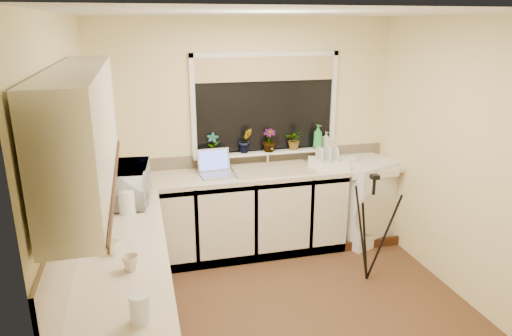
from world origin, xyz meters
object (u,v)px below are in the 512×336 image
object	(u,v)px
washing_machine	(359,199)
soap_bottle_green	(318,137)
dish_rack	(329,163)
glass_jug	(140,308)
plant_d	(295,140)
cup_back	(353,159)
plant_b	(246,141)
plant_c	(269,140)
microwave	(125,184)
soap_bottle_clear	(326,139)
steel_jar	(114,247)
cup_left	(131,263)
kettle	(127,202)
laptop	(216,168)
tripod	(371,229)
plant_a	(213,144)

from	to	relation	value
washing_machine	soap_bottle_green	bearing A→B (deg)	138.55
dish_rack	glass_jug	world-z (taller)	glass_jug
plant_d	cup_back	bearing A→B (deg)	-16.71
dish_rack	plant_b	xyz separation A→B (m)	(-0.86, 0.24, 0.25)
glass_jug	plant_c	bearing A→B (deg)	60.61
cup_back	washing_machine	bearing A→B (deg)	-5.64
washing_machine	glass_jug	xyz separation A→B (m)	(-2.44, -2.33, 0.51)
microwave	soap_bottle_clear	size ratio (longest dim) A/B	3.29
steel_jar	plant_c	world-z (taller)	plant_c
plant_c	cup_left	world-z (taller)	plant_c
kettle	microwave	size ratio (longest dim) A/B	0.32
laptop	glass_jug	size ratio (longest dim) A/B	2.27
plant_b	soap_bottle_green	bearing A→B (deg)	-2.27
kettle	steel_jar	bearing A→B (deg)	-96.45
glass_jug	plant_d	xyz separation A→B (m)	(1.71, 2.53, 0.18)
glass_jug	steel_jar	size ratio (longest dim) A/B	1.59
kettle	plant_d	bearing A→B (deg)	29.73
plant_d	kettle	bearing A→B (deg)	-150.27
soap_bottle_clear	cup_back	world-z (taller)	soap_bottle_clear
microwave	cup_back	xyz separation A→B (m)	(2.42, 0.57, -0.11)
plant_c	soap_bottle_clear	xyz separation A→B (m)	(0.67, 0.02, -0.04)
tripod	microwave	bearing A→B (deg)	-170.00
microwave	cup_left	size ratio (longest dim) A/B	5.47
soap_bottle_green	cup_left	world-z (taller)	soap_bottle_green
microwave	cup_left	xyz separation A→B (m)	(0.04, -1.22, -0.11)
glass_jug	steel_jar	distance (m)	0.81
laptop	dish_rack	bearing A→B (deg)	-5.67
microwave	soap_bottle_clear	bearing A→B (deg)	-65.08
laptop	cup_left	xyz separation A→B (m)	(-0.84, -1.78, -0.02)
microwave	plant_d	distance (m)	1.95
dish_rack	plant_b	bearing A→B (deg)	-174.69
plant_c	tripod	bearing A→B (deg)	-57.00
tripod	plant_b	bearing A→B (deg)	149.71
kettle	dish_rack	world-z (taller)	kettle
glass_jug	cup_left	size ratio (longest dim) A/B	1.48
kettle	plant_d	xyz separation A→B (m)	(1.79, 1.02, 0.17)
laptop	plant_d	xyz separation A→B (m)	(0.92, 0.20, 0.19)
laptop	soap_bottle_green	distance (m)	1.21
soap_bottle_clear	cup_left	xyz separation A→B (m)	(-2.13, -1.98, -0.19)
kettle	dish_rack	bearing A→B (deg)	20.33
plant_d	soap_bottle_clear	world-z (taller)	plant_d
soap_bottle_green	plant_d	bearing A→B (deg)	172.65
kettle	plant_a	world-z (taller)	plant_a
microwave	plant_a	bearing A→B (deg)	-44.18
washing_machine	plant_b	bearing A→B (deg)	148.96
dish_rack	plant_c	size ratio (longest dim) A/B	1.81
soap_bottle_green	plant_b	bearing A→B (deg)	177.73
microwave	soap_bottle_clear	distance (m)	2.30
washing_machine	cup_left	xyz separation A→B (m)	(-2.49, -1.78, 0.48)
microwave	plant_a	world-z (taller)	plant_a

